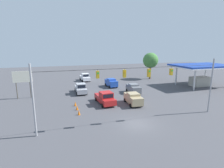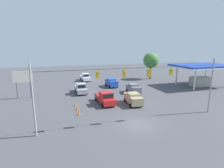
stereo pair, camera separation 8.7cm
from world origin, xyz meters
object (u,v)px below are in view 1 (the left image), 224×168
(sedan_blue_oncoming_deep, at_px, (111,83))
(gas_station, at_px, (201,70))
(pickup_truck_red_withflow_mid, at_px, (105,98))
(traffic_cone_third, at_px, (75,104))
(pickup_truck_silver_withflow_far, at_px, (81,88))
(roadside_billboard, at_px, (23,79))
(sedan_grey_oncoming_far, at_px, (133,88))
(sedan_tan_crossing_near, at_px, (133,98))
(pickup_truck_white_withflow_deep, at_px, (85,77))
(traffic_cone_nearest, at_px, (79,112))
(traffic_cone_second, at_px, (77,108))
(tree_horizon_left, at_px, (151,60))
(overhead_signal_span, at_px, (137,84))

(sedan_blue_oncoming_deep, xyz_separation_m, gas_station, (-20.76, 5.50, 2.74))
(pickup_truck_red_withflow_mid, relative_size, traffic_cone_third, 7.48)
(pickup_truck_silver_withflow_far, bearing_deg, gas_station, 176.08)
(gas_station, height_order, roadside_billboard, gas_station)
(sedan_grey_oncoming_far, distance_m, sedan_tan_crossing_near, 7.06)
(pickup_truck_white_withflow_deep, distance_m, pickup_truck_silver_withflow_far, 13.13)
(pickup_truck_white_withflow_deep, distance_m, sedan_tan_crossing_near, 22.85)
(pickup_truck_silver_withflow_far, bearing_deg, roadside_billboard, 2.71)
(traffic_cone_third, bearing_deg, pickup_truck_white_withflow_deep, -103.25)
(traffic_cone_nearest, distance_m, traffic_cone_second, 2.03)
(roadside_billboard, distance_m, tree_horizon_left, 33.79)
(gas_station, xyz_separation_m, roadside_billboard, (38.82, -1.45, -0.16))
(sedan_tan_crossing_near, xyz_separation_m, traffic_cone_nearest, (9.15, 2.01, -0.63))
(traffic_cone_third, relative_size, gas_station, 0.06)
(tree_horizon_left, bearing_deg, traffic_cone_third, 36.99)
(sedan_tan_crossing_near, bearing_deg, gas_station, -160.05)
(sedan_tan_crossing_near, distance_m, traffic_cone_second, 9.19)
(pickup_truck_red_withflow_mid, distance_m, sedan_tan_crossing_near, 4.64)
(gas_station, relative_size, roadside_billboard, 2.61)
(pickup_truck_silver_withflow_far, bearing_deg, traffic_cone_second, 78.99)
(overhead_signal_span, relative_size, pickup_truck_white_withflow_deep, 4.51)
(roadside_billboard, bearing_deg, traffic_cone_third, 139.81)
(pickup_truck_silver_withflow_far, distance_m, sedan_tan_crossing_near, 12.07)
(sedan_grey_oncoming_far, distance_m, sedan_blue_oncoming_deep, 7.24)
(overhead_signal_span, height_order, sedan_blue_oncoming_deep, overhead_signal_span)
(traffic_cone_second, xyz_separation_m, tree_horizon_left, (-23.49, -19.68, 5.01))
(traffic_cone_third, bearing_deg, sedan_tan_crossing_near, 168.10)
(pickup_truck_silver_withflow_far, distance_m, traffic_cone_second, 9.78)
(overhead_signal_span, relative_size, traffic_cone_third, 31.85)
(pickup_truck_white_withflow_deep, height_order, traffic_cone_second, pickup_truck_white_withflow_deep)
(pickup_truck_silver_withflow_far, bearing_deg, pickup_truck_red_withflow_mid, 110.40)
(sedan_blue_oncoming_deep, bearing_deg, tree_horizon_left, -154.96)
(pickup_truck_silver_withflow_far, height_order, traffic_cone_nearest, pickup_truck_silver_withflow_far)
(traffic_cone_third, distance_m, gas_station, 31.06)
(sedan_blue_oncoming_deep, xyz_separation_m, tree_horizon_left, (-13.99, -6.54, 4.35))
(traffic_cone_nearest, relative_size, roadside_billboard, 0.15)
(traffic_cone_third, bearing_deg, pickup_truck_red_withflow_mid, 176.25)
(sedan_grey_oncoming_far, height_order, gas_station, gas_station)
(overhead_signal_span, height_order, pickup_truck_red_withflow_mid, overhead_signal_span)
(traffic_cone_second, xyz_separation_m, gas_station, (-30.27, -7.64, 3.40))
(sedan_grey_oncoming_far, relative_size, tree_horizon_left, 0.55)
(sedan_blue_oncoming_deep, bearing_deg, pickup_truck_silver_withflow_far, 24.98)
(overhead_signal_span, relative_size, traffic_cone_nearest, 31.85)
(pickup_truck_silver_withflow_far, distance_m, roadside_billboard, 10.75)
(pickup_truck_white_withflow_deep, relative_size, tree_horizon_left, 0.68)
(pickup_truck_white_withflow_deep, xyz_separation_m, gas_station, (-25.52, 14.76, 2.79))
(pickup_truck_white_withflow_deep, bearing_deg, overhead_signal_span, 93.60)
(sedan_tan_crossing_near, distance_m, traffic_cone_third, 9.47)
(sedan_tan_crossing_near, bearing_deg, overhead_signal_span, 68.34)
(sedan_blue_oncoming_deep, height_order, gas_station, gas_station)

